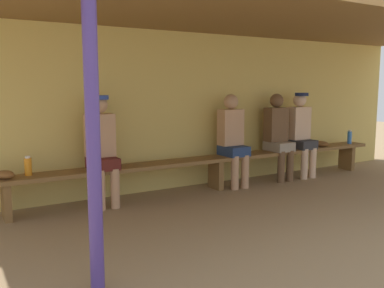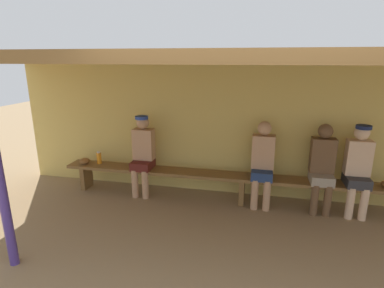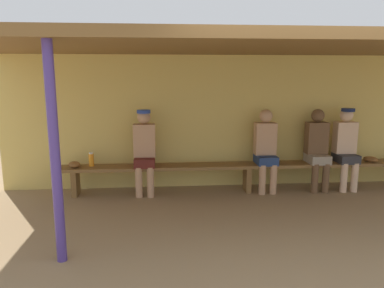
{
  "view_description": "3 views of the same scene",
  "coord_description": "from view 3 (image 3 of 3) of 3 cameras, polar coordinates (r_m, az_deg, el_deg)",
  "views": [
    {
      "loc": [
        -3.28,
        -3.34,
        1.46
      ],
      "look_at": [
        -0.54,
        1.31,
        0.71
      ],
      "focal_mm": 39.52,
      "sensor_mm": 36.0,
      "label": 1
    },
    {
      "loc": [
        0.19,
        -3.02,
        2.25
      ],
      "look_at": [
        -0.73,
        1.18,
        1.04
      ],
      "focal_mm": 28.59,
      "sensor_mm": 36.0,
      "label": 2
    },
    {
      "loc": [
        -1.37,
        -4.09,
        1.86
      ],
      "look_at": [
        -0.95,
        1.07,
        0.89
      ],
      "focal_mm": 33.95,
      "sensor_mm": 36.0,
      "label": 3
    }
  ],
  "objects": [
    {
      "name": "ground_plane",
      "position": [
        4.69,
        13.01,
        -13.03
      ],
      "size": [
        24.0,
        24.0,
        0.0
      ],
      "primitive_type": "plane",
      "color": "#937754"
    },
    {
      "name": "back_wall",
      "position": [
        6.28,
        7.95,
        3.57
      ],
      "size": [
        8.0,
        0.2,
        2.2
      ],
      "primitive_type": "cube",
      "color": "#D8BC60",
      "rests_on": "ground"
    },
    {
      "name": "dugout_roof",
      "position": [
        4.99,
        11.64,
        15.0
      ],
      "size": [
        8.0,
        2.8,
        0.12
      ],
      "primitive_type": "cube",
      "color": "brown",
      "rests_on": "back_wall"
    },
    {
      "name": "support_post",
      "position": [
        3.77,
        -20.72,
        -1.74
      ],
      "size": [
        0.1,
        0.1,
        2.2
      ],
      "primitive_type": "cylinder",
      "color": "#4C388C",
      "rests_on": "ground"
    },
    {
      "name": "bench",
      "position": [
        5.98,
        8.7,
        -3.76
      ],
      "size": [
        6.0,
        0.36,
        0.46
      ],
      "color": "brown",
      "rests_on": "ground"
    },
    {
      "name": "player_rightmost",
      "position": [
        6.49,
        23.03,
        -0.12
      ],
      "size": [
        0.34,
        0.42,
        1.34
      ],
      "color": "#333338",
      "rests_on": "ground"
    },
    {
      "name": "player_middle",
      "position": [
        6.28,
        19.1,
        -0.34
      ],
      "size": [
        0.34,
        0.42,
        1.34
      ],
      "color": "gray",
      "rests_on": "ground"
    },
    {
      "name": "player_shirtless_tan",
      "position": [
        5.76,
        -7.48,
        -0.63
      ],
      "size": [
        0.34,
        0.42,
        1.34
      ],
      "color": "#591E19",
      "rests_on": "ground"
    },
    {
      "name": "player_in_red",
      "position": [
        5.99,
        11.51,
        -0.49
      ],
      "size": [
        0.34,
        0.42,
        1.34
      ],
      "color": "navy",
      "rests_on": "ground"
    },
    {
      "name": "water_bottle_clear",
      "position": [
        5.94,
        -15.55,
        -2.38
      ],
      "size": [
        0.08,
        0.08,
        0.22
      ],
      "color": "orange",
      "rests_on": "bench"
    },
    {
      "name": "baseball_glove_tan",
      "position": [
        5.95,
        -17.99,
        -3.07
      ],
      "size": [
        0.26,
        0.29,
        0.09
      ],
      "primitive_type": "ellipsoid",
      "rotation": [
        0.0,
        0.0,
        2.05
      ],
      "color": "brown",
      "rests_on": "bench"
    },
    {
      "name": "baseball_glove_dark_brown",
      "position": [
        6.71,
        26.27,
        -2.15
      ],
      "size": [
        0.27,
        0.29,
        0.09
      ],
      "primitive_type": "ellipsoid",
      "rotation": [
        0.0,
        0.0,
        2.09
      ],
      "color": "brown",
      "rests_on": "bench"
    }
  ]
}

